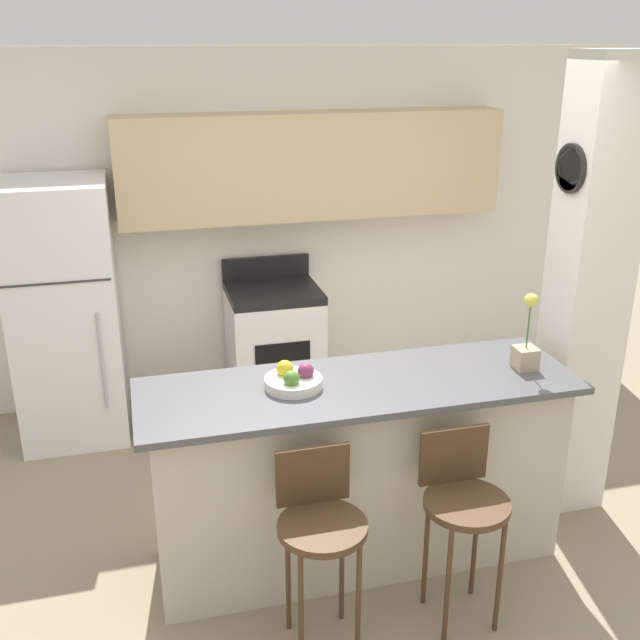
{
  "coord_description": "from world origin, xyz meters",
  "views": [
    {
      "loc": [
        -1.03,
        -3.16,
        2.6
      ],
      "look_at": [
        0.0,
        0.76,
        1.06
      ],
      "focal_mm": 42.0,
      "sensor_mm": 36.0,
      "label": 1
    }
  ],
  "objects_px": {
    "stove_range": "(274,346)",
    "bar_stool_right": "(463,501)",
    "orchid_vase": "(526,347)",
    "bar_stool_left": "(320,524)",
    "fruit_bowl": "(293,380)",
    "refrigerator": "(66,313)",
    "trash_bin": "(161,412)"
  },
  "relations": [
    {
      "from": "refrigerator",
      "to": "orchid_vase",
      "type": "bearing_deg",
      "value": -38.04
    },
    {
      "from": "bar_stool_right",
      "to": "fruit_bowl",
      "type": "bearing_deg",
      "value": 139.6
    },
    {
      "from": "orchid_vase",
      "to": "trash_bin",
      "type": "height_order",
      "value": "orchid_vase"
    },
    {
      "from": "orchid_vase",
      "to": "bar_stool_left",
      "type": "bearing_deg",
      "value": -158.36
    },
    {
      "from": "bar_stool_right",
      "to": "fruit_bowl",
      "type": "relative_size",
      "value": 3.31
    },
    {
      "from": "stove_range",
      "to": "refrigerator",
      "type": "bearing_deg",
      "value": -177.1
    },
    {
      "from": "stove_range",
      "to": "fruit_bowl",
      "type": "height_order",
      "value": "fruit_bowl"
    },
    {
      "from": "bar_stool_left",
      "to": "trash_bin",
      "type": "distance_m",
      "value": 2.19
    },
    {
      "from": "bar_stool_right",
      "to": "fruit_bowl",
      "type": "distance_m",
      "value": 0.97
    },
    {
      "from": "refrigerator",
      "to": "stove_range",
      "type": "height_order",
      "value": "refrigerator"
    },
    {
      "from": "orchid_vase",
      "to": "trash_bin",
      "type": "bearing_deg",
      "value": 138.51
    },
    {
      "from": "orchid_vase",
      "to": "fruit_bowl",
      "type": "height_order",
      "value": "orchid_vase"
    },
    {
      "from": "stove_range",
      "to": "bar_stool_right",
      "type": "xyz_separation_m",
      "value": [
        0.4,
        -2.39,
        0.16
      ]
    },
    {
      "from": "orchid_vase",
      "to": "trash_bin",
      "type": "distance_m",
      "value": 2.57
    },
    {
      "from": "bar_stool_left",
      "to": "orchid_vase",
      "type": "relative_size",
      "value": 2.3
    },
    {
      "from": "refrigerator",
      "to": "fruit_bowl",
      "type": "distance_m",
      "value": 2.12
    },
    {
      "from": "fruit_bowl",
      "to": "stove_range",
      "type": "bearing_deg",
      "value": 81.85
    },
    {
      "from": "bar_stool_left",
      "to": "orchid_vase",
      "type": "distance_m",
      "value": 1.39
    },
    {
      "from": "bar_stool_right",
      "to": "fruit_bowl",
      "type": "xyz_separation_m",
      "value": [
        -0.66,
        0.56,
        0.43
      ]
    },
    {
      "from": "refrigerator",
      "to": "bar_stool_right",
      "type": "xyz_separation_m",
      "value": [
        1.82,
        -2.32,
        -0.26
      ]
    },
    {
      "from": "stove_range",
      "to": "fruit_bowl",
      "type": "relative_size",
      "value": 3.81
    },
    {
      "from": "bar_stool_right",
      "to": "orchid_vase",
      "type": "bearing_deg",
      "value": 41.95
    },
    {
      "from": "bar_stool_left",
      "to": "orchid_vase",
      "type": "bearing_deg",
      "value": 21.64
    },
    {
      "from": "orchid_vase",
      "to": "refrigerator",
      "type": "bearing_deg",
      "value": 141.96
    },
    {
      "from": "stove_range",
      "to": "bar_stool_right",
      "type": "distance_m",
      "value": 2.43
    },
    {
      "from": "bar_stool_left",
      "to": "trash_bin",
      "type": "height_order",
      "value": "bar_stool_left"
    },
    {
      "from": "orchid_vase",
      "to": "trash_bin",
      "type": "relative_size",
      "value": 1.06
    },
    {
      "from": "trash_bin",
      "to": "bar_stool_left",
      "type": "bearing_deg",
      "value": -74.09
    },
    {
      "from": "refrigerator",
      "to": "orchid_vase",
      "type": "distance_m",
      "value": 3.0
    },
    {
      "from": "bar_stool_right",
      "to": "trash_bin",
      "type": "relative_size",
      "value": 2.45
    },
    {
      "from": "refrigerator",
      "to": "bar_stool_right",
      "type": "bearing_deg",
      "value": -51.86
    },
    {
      "from": "fruit_bowl",
      "to": "refrigerator",
      "type": "bearing_deg",
      "value": 123.47
    }
  ]
}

